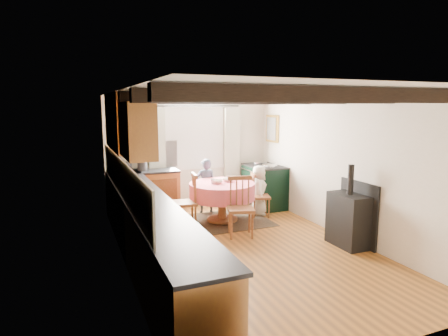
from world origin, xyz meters
name	(u,v)px	position (x,y,z in m)	size (l,w,h in m)	color
floor	(243,248)	(0.00, 0.00, 0.00)	(3.60, 5.50, 0.00)	#A76625
ceiling	(245,92)	(0.00, 0.00, 2.40)	(3.60, 5.50, 0.00)	white
wall_back	(190,152)	(0.00, 2.75, 1.20)	(3.60, 0.00, 2.40)	silver
wall_front	(381,224)	(0.00, -2.75, 1.20)	(3.60, 0.00, 2.40)	silver
wall_left	(122,181)	(-1.80, 0.00, 1.20)	(0.00, 5.50, 2.40)	silver
wall_right	(340,166)	(1.80, 0.00, 1.20)	(0.00, 5.50, 2.40)	silver
beam_a	(331,95)	(0.00, -2.00, 2.31)	(3.60, 0.16, 0.16)	black
beam_b	(279,97)	(0.00, -1.00, 2.31)	(3.60, 0.16, 0.16)	black
beam_c	(245,98)	(0.00, 0.00, 2.31)	(3.60, 0.16, 0.16)	black
beam_d	(220,99)	(0.00, 1.00, 2.31)	(3.60, 0.16, 0.16)	black
beam_e	(201,100)	(0.00, 2.00, 2.31)	(3.60, 0.16, 0.16)	black
splash_left	(121,177)	(-1.78, 0.30, 1.20)	(0.02, 4.50, 0.55)	beige
splash_back	(144,155)	(-1.00, 2.73, 1.20)	(1.40, 0.02, 0.55)	beige
base_cabinet_left	(147,233)	(-1.50, 0.00, 0.44)	(0.60, 5.30, 0.88)	#A16624
base_cabinet_back	(146,193)	(-1.05, 2.45, 0.44)	(1.30, 0.60, 0.88)	#A16624
worktop_left	(147,201)	(-1.48, 0.00, 0.90)	(0.64, 5.30, 0.04)	black
worktop_back	(145,171)	(-1.05, 2.43, 0.90)	(1.30, 0.64, 0.04)	black
wall_cabinet_glass	(121,122)	(-1.63, 1.20, 1.95)	(0.34, 1.80, 0.90)	#A16624
wall_cabinet_solid	(137,130)	(-1.63, -0.30, 1.90)	(0.34, 0.90, 0.70)	#A16624
window_frame	(195,134)	(0.10, 2.73, 1.60)	(1.34, 0.03, 1.54)	white
window_pane	(194,134)	(0.10, 2.74, 1.60)	(1.20, 0.01, 1.40)	white
curtain_left	(157,159)	(-0.75, 2.65, 1.10)	(0.35, 0.10, 2.10)	beige
curtain_right	(232,155)	(0.95, 2.65, 1.10)	(0.35, 0.10, 2.10)	beige
curtain_rod	(195,106)	(0.10, 2.65, 2.20)	(0.03, 0.03, 2.00)	black
wall_picture	(272,129)	(1.77, 2.30, 1.70)	(0.04, 0.50, 0.60)	gold
wall_plate	(235,128)	(1.05, 2.72, 1.70)	(0.30, 0.30, 0.02)	silver
rug	(222,221)	(0.21, 1.42, 0.01)	(1.77, 1.37, 0.01)	black
dining_table	(222,202)	(0.21, 1.42, 0.38)	(1.25, 1.25, 0.75)	#CD687F
chair_near	(241,207)	(0.20, 0.53, 0.51)	(0.44, 0.46, 1.02)	brown
chair_left	(185,201)	(-0.55, 1.33, 0.50)	(0.43, 0.45, 1.00)	brown
chair_right	(260,195)	(1.05, 1.45, 0.44)	(0.38, 0.40, 0.88)	brown
aga_range	(264,186)	(1.47, 2.07, 0.47)	(0.66, 1.02, 0.94)	black
cast_iron_stove	(349,206)	(1.58, -0.53, 0.65)	(0.39, 0.65, 1.31)	black
child_far	(206,186)	(0.13, 2.12, 0.57)	(0.41, 0.27, 1.14)	#384357
child_right	(259,190)	(1.09, 1.59, 0.51)	(0.50, 0.32, 1.02)	beige
bowl_a	(228,180)	(0.38, 1.52, 0.78)	(0.24, 0.24, 0.06)	silver
bowl_b	(217,182)	(0.11, 1.42, 0.79)	(0.21, 0.21, 0.07)	silver
cup	(213,181)	(0.03, 1.42, 0.80)	(0.10, 0.10, 0.09)	silver
canister_tall	(129,166)	(-1.37, 2.38, 1.03)	(0.12, 0.12, 0.21)	#262628
canister_wide	(142,165)	(-1.10, 2.43, 1.03)	(0.19, 0.19, 0.22)	#262628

